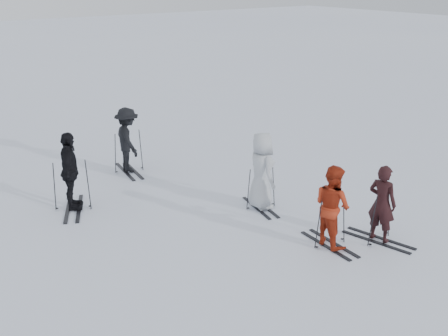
% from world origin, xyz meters
% --- Properties ---
extents(ground, '(120.00, 120.00, 0.00)m').
position_xyz_m(ground, '(0.00, 0.00, 0.00)').
color(ground, silver).
rests_on(ground, ground).
extents(skier_near_dark, '(0.55, 0.72, 1.76)m').
position_xyz_m(skier_near_dark, '(1.61, -2.70, 0.88)').
color(skier_near_dark, black).
rests_on(skier_near_dark, ground).
extents(skier_red, '(0.76, 0.94, 1.83)m').
position_xyz_m(skier_red, '(0.57, -2.20, 0.91)').
color(skier_red, '#9D2811').
rests_on(skier_red, ground).
extents(skier_grey, '(0.82, 1.07, 1.96)m').
position_xyz_m(skier_grey, '(0.64, 0.28, 0.98)').
color(skier_grey, '#ADB2B7').
rests_on(skier_grey, ground).
extents(skier_uphill_left, '(0.94, 1.26, 1.99)m').
position_xyz_m(skier_uphill_left, '(-3.28, 2.99, 0.99)').
color(skier_uphill_left, black).
rests_on(skier_uphill_left, ground).
extents(skier_uphill_far, '(0.90, 1.34, 1.93)m').
position_xyz_m(skier_uphill_far, '(-0.84, 4.70, 0.96)').
color(skier_uphill_far, black).
rests_on(skier_uphill_far, ground).
extents(skis_near_dark, '(1.87, 1.25, 1.25)m').
position_xyz_m(skis_near_dark, '(1.61, -2.70, 0.62)').
color(skis_near_dark, black).
rests_on(skis_near_dark, ground).
extents(skis_red, '(1.71, 0.99, 1.20)m').
position_xyz_m(skis_red, '(0.57, -2.20, 0.60)').
color(skis_red, black).
rests_on(skis_red, ground).
extents(skis_grey, '(1.71, 1.16, 1.14)m').
position_xyz_m(skis_grey, '(0.64, 0.28, 0.57)').
color(skis_grey, black).
rests_on(skis_grey, ground).
extents(skis_uphill_left, '(2.07, 1.66, 1.33)m').
position_xyz_m(skis_uphill_left, '(-3.28, 2.99, 0.67)').
color(skis_uphill_left, black).
rests_on(skis_uphill_left, ground).
extents(skis_uphill_far, '(1.89, 1.20, 1.29)m').
position_xyz_m(skis_uphill_far, '(-0.84, 4.70, 0.64)').
color(skis_uphill_far, black).
rests_on(skis_uphill_far, ground).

